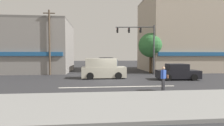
% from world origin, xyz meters
% --- Properties ---
extents(ground_plane, '(120.00, 120.00, 0.00)m').
position_xyz_m(ground_plane, '(0.00, 0.00, 0.00)').
color(ground_plane, '#2B2B2D').
extents(lane_marking_stripe, '(9.00, 0.24, 0.01)m').
position_xyz_m(lane_marking_stripe, '(0.00, -3.50, 0.00)').
color(lane_marking_stripe, silver).
rests_on(lane_marking_stripe, ground).
extents(sidewalk_curb, '(40.00, 5.00, 0.16)m').
position_xyz_m(sidewalk_curb, '(0.00, -8.50, 0.08)').
color(sidewalk_curb, gray).
rests_on(sidewalk_curb, ground).
extents(building_left_block, '(12.04, 8.86, 7.32)m').
position_xyz_m(building_left_block, '(-11.46, 9.83, 3.66)').
color(building_left_block, gray).
rests_on(building_left_block, ground).
extents(building_right_corner, '(12.14, 9.97, 11.44)m').
position_xyz_m(building_right_corner, '(12.13, 10.04, 5.72)').
color(building_right_corner, tan).
rests_on(building_right_corner, ground).
extents(street_tree, '(3.29, 3.29, 5.45)m').
position_xyz_m(street_tree, '(5.77, 6.32, 3.78)').
color(street_tree, '#4C3823').
rests_on(street_tree, ground).
extents(utility_pole_near_left, '(1.40, 0.22, 7.95)m').
position_xyz_m(utility_pole_near_left, '(-7.30, 5.29, 4.13)').
color(utility_pole_near_left, brown).
rests_on(utility_pole_near_left, ground).
extents(traffic_light_mast, '(4.86, 0.77, 6.20)m').
position_xyz_m(traffic_light_mast, '(4.30, 4.65, 4.30)').
color(traffic_light_mast, '#47474C').
rests_on(traffic_light_mast, ground).
extents(van_crossing_leftbound, '(4.63, 2.10, 2.11)m').
position_xyz_m(van_crossing_leftbound, '(-0.94, 1.66, 1.01)').
color(van_crossing_leftbound, '#B7B29E').
rests_on(van_crossing_leftbound, ground).
extents(sedan_approaching_near, '(4.20, 2.09, 1.58)m').
position_xyz_m(sedan_approaching_near, '(6.46, -0.10, 0.71)').
color(sedan_approaching_near, black).
rests_on(sedan_approaching_near, ground).
extents(van_crossing_rightbound, '(2.06, 4.61, 2.11)m').
position_xyz_m(van_crossing_rightbound, '(-0.22, 8.05, 1.01)').
color(van_crossing_rightbound, black).
rests_on(van_crossing_rightbound, ground).
extents(pedestrian_foreground_with_bag, '(0.65, 0.51, 1.67)m').
position_xyz_m(pedestrian_foreground_with_bag, '(2.89, -5.35, 0.95)').
color(pedestrian_foreground_with_bag, '#333338').
rests_on(pedestrian_foreground_with_bag, ground).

